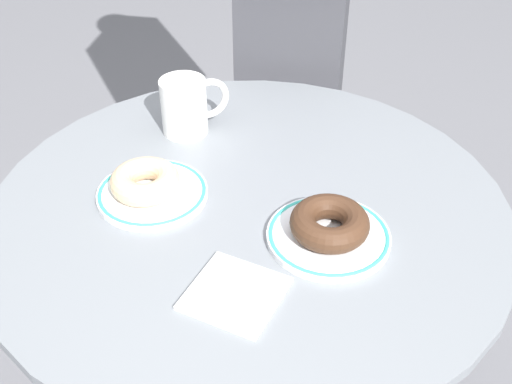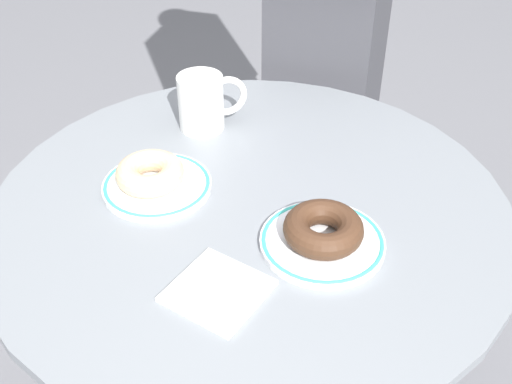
{
  "view_description": "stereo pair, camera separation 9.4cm",
  "coord_description": "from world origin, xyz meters",
  "px_view_note": "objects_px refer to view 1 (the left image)",
  "views": [
    {
      "loc": [
        0.35,
        -0.67,
        1.32
      ],
      "look_at": [
        0.02,
        -0.01,
        0.75
      ],
      "focal_mm": 44.8,
      "sensor_mm": 36.0,
      "label": 1
    },
    {
      "loc": [
        0.43,
        -0.63,
        1.32
      ],
      "look_at": [
        0.02,
        -0.01,
        0.75
      ],
      "focal_mm": 44.8,
      "sensor_mm": 36.0,
      "label": 2
    }
  ],
  "objects_px": {
    "plate_left": "(152,193)",
    "donut_glazed": "(145,181)",
    "donut_chocolate": "(330,223)",
    "coffee_mug": "(186,106)",
    "paper_napkin": "(235,293)",
    "plate_right": "(328,236)",
    "cafe_table": "(249,306)"
  },
  "relations": [
    {
      "from": "plate_left",
      "to": "donut_glazed",
      "type": "distance_m",
      "value": 0.03
    },
    {
      "from": "donut_glazed",
      "to": "donut_chocolate",
      "type": "distance_m",
      "value": 0.29
    },
    {
      "from": "cafe_table",
      "to": "plate_right",
      "type": "xyz_separation_m",
      "value": [
        0.14,
        -0.02,
        0.24
      ]
    },
    {
      "from": "cafe_table",
      "to": "donut_glazed",
      "type": "distance_m",
      "value": 0.3
    },
    {
      "from": "plate_left",
      "to": "donut_chocolate",
      "type": "distance_m",
      "value": 0.28
    },
    {
      "from": "plate_left",
      "to": "donut_glazed",
      "type": "bearing_deg",
      "value": -146.31
    },
    {
      "from": "paper_napkin",
      "to": "coffee_mug",
      "type": "bearing_deg",
      "value": 129.91
    },
    {
      "from": "coffee_mug",
      "to": "donut_glazed",
      "type": "bearing_deg",
      "value": -77.22
    },
    {
      "from": "plate_right",
      "to": "coffee_mug",
      "type": "xyz_separation_m",
      "value": [
        -0.33,
        0.16,
        0.04
      ]
    },
    {
      "from": "plate_left",
      "to": "paper_napkin",
      "type": "height_order",
      "value": "plate_left"
    },
    {
      "from": "plate_right",
      "to": "cafe_table",
      "type": "bearing_deg",
      "value": 170.58
    },
    {
      "from": "plate_left",
      "to": "plate_right",
      "type": "bearing_deg",
      "value": 5.89
    },
    {
      "from": "paper_napkin",
      "to": "plate_right",
      "type": "bearing_deg",
      "value": 66.32
    },
    {
      "from": "donut_glazed",
      "to": "coffee_mug",
      "type": "height_order",
      "value": "coffee_mug"
    },
    {
      "from": "cafe_table",
      "to": "coffee_mug",
      "type": "height_order",
      "value": "coffee_mug"
    },
    {
      "from": "plate_right",
      "to": "donut_glazed",
      "type": "relative_size",
      "value": 1.65
    },
    {
      "from": "donut_glazed",
      "to": "plate_left",
      "type": "bearing_deg",
      "value": 33.69
    },
    {
      "from": "donut_chocolate",
      "to": "paper_napkin",
      "type": "distance_m",
      "value": 0.17
    },
    {
      "from": "plate_left",
      "to": "donut_chocolate",
      "type": "height_order",
      "value": "donut_chocolate"
    },
    {
      "from": "donut_glazed",
      "to": "paper_napkin",
      "type": "xyz_separation_m",
      "value": [
        0.22,
        -0.12,
        -0.03
      ]
    },
    {
      "from": "donut_glazed",
      "to": "donut_chocolate",
      "type": "bearing_deg",
      "value": 6.69
    },
    {
      "from": "plate_left",
      "to": "coffee_mug",
      "type": "relative_size",
      "value": 1.56
    },
    {
      "from": "plate_left",
      "to": "donut_glazed",
      "type": "relative_size",
      "value": 1.6
    },
    {
      "from": "plate_left",
      "to": "paper_napkin",
      "type": "bearing_deg",
      "value": -30.69
    },
    {
      "from": "donut_chocolate",
      "to": "donut_glazed",
      "type": "bearing_deg",
      "value": -173.31
    },
    {
      "from": "donut_glazed",
      "to": "coffee_mug",
      "type": "xyz_separation_m",
      "value": [
        -0.04,
        0.19,
        0.02
      ]
    },
    {
      "from": "donut_glazed",
      "to": "paper_napkin",
      "type": "relative_size",
      "value": 0.93
    },
    {
      "from": "plate_right",
      "to": "donut_glazed",
      "type": "bearing_deg",
      "value": -173.31
    },
    {
      "from": "cafe_table",
      "to": "plate_right",
      "type": "relative_size",
      "value": 4.51
    },
    {
      "from": "donut_glazed",
      "to": "plate_right",
      "type": "bearing_deg",
      "value": 6.69
    },
    {
      "from": "cafe_table",
      "to": "plate_right",
      "type": "distance_m",
      "value": 0.28
    },
    {
      "from": "plate_left",
      "to": "paper_napkin",
      "type": "distance_m",
      "value": 0.25
    }
  ]
}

